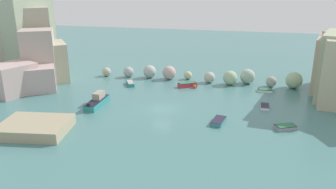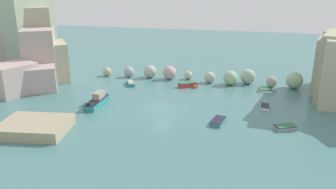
# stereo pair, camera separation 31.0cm
# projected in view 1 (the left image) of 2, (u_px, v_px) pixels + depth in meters

# --- Properties ---
(cove_water) EXTENTS (160.00, 160.00, 0.00)m
(cove_water) POSITION_uv_depth(u_px,v_px,m) (162.00, 109.00, 47.56)
(cove_water) COLOR slate
(cove_water) RESTS_ON ground
(cliff_headland_left) EXTENTS (21.20, 25.52, 15.27)m
(cliff_headland_left) POSITION_uv_depth(u_px,v_px,m) (28.00, 49.00, 62.56)
(cliff_headland_left) COLOR #AEB192
(cliff_headland_left) RESTS_ON ground
(rock_breakwater) EXTENTS (35.95, 3.96, 2.76)m
(rock_breakwater) POSITION_uv_depth(u_px,v_px,m) (212.00, 76.00, 59.76)
(rock_breakwater) COLOR #AAA48C
(rock_breakwater) RESTS_ON ground
(stone_dock) EXTENTS (8.65, 7.20, 1.30)m
(stone_dock) POSITION_uv_depth(u_px,v_px,m) (35.00, 127.00, 40.31)
(stone_dock) COLOR tan
(stone_dock) RESTS_ON ground
(channel_buoy) EXTENTS (0.61, 0.61, 0.61)m
(channel_buoy) POSITION_uv_depth(u_px,v_px,m) (195.00, 86.00, 56.82)
(channel_buoy) COLOR #E04C28
(channel_buoy) RESTS_ON cove_water
(moored_boat_0) EXTENTS (1.69, 5.55, 1.83)m
(moored_boat_0) POSITION_uv_depth(u_px,v_px,m) (97.00, 101.00, 48.94)
(moored_boat_0) COLOR teal
(moored_boat_0) RESTS_ON cove_water
(moored_boat_1) EXTENTS (1.90, 3.12, 0.52)m
(moored_boat_1) POSITION_uv_depth(u_px,v_px,m) (218.00, 121.00, 42.98)
(moored_boat_1) COLOR teal
(moored_boat_1) RESTS_ON cove_water
(moored_boat_2) EXTENTS (1.22, 2.27, 0.42)m
(moored_boat_2) POSITION_uv_depth(u_px,v_px,m) (265.00, 106.00, 48.07)
(moored_boat_2) COLOR white
(moored_boat_2) RESTS_ON cove_water
(moored_boat_3) EXTENTS (4.20, 2.97, 0.54)m
(moored_boat_3) POSITION_uv_depth(u_px,v_px,m) (39.00, 119.00, 43.54)
(moored_boat_3) COLOR white
(moored_boat_3) RESTS_ON cove_water
(moored_boat_4) EXTENTS (3.31, 2.70, 0.72)m
(moored_boat_4) POSITION_uv_depth(u_px,v_px,m) (187.00, 85.00, 57.52)
(moored_boat_4) COLOR red
(moored_boat_4) RESTS_ON cove_water
(moored_boat_5) EXTENTS (2.25, 2.97, 0.62)m
(moored_boat_5) POSITION_uv_depth(u_px,v_px,m) (130.00, 83.00, 58.44)
(moored_boat_5) COLOR teal
(moored_boat_5) RESTS_ON cove_water
(moored_boat_6) EXTENTS (2.84, 2.31, 0.51)m
(moored_boat_6) POSITION_uv_depth(u_px,v_px,m) (285.00, 127.00, 41.23)
(moored_boat_6) COLOR gray
(moored_boat_6) RESTS_ON cove_water
(moored_boat_7) EXTENTS (2.31, 1.50, 0.43)m
(moored_boat_7) POSITION_uv_depth(u_px,v_px,m) (265.00, 90.00, 55.10)
(moored_boat_7) COLOR white
(moored_boat_7) RESTS_ON cove_water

